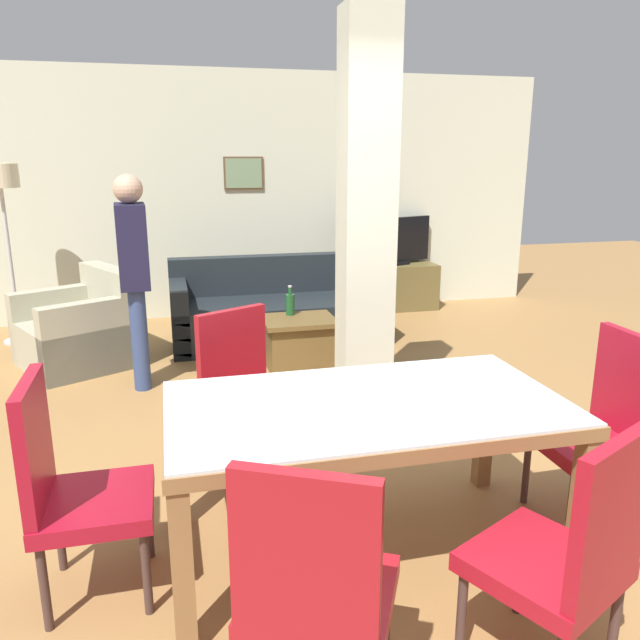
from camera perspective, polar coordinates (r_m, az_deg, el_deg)
ground_plane at (r=3.14m, az=3.99°, el=-20.19°), size 18.00×18.00×0.00m
back_wall at (r=7.21m, az=-7.54°, el=11.18°), size 7.20×0.09×2.70m
divider_pillar at (r=4.22m, az=4.24°, el=8.70°), size 0.35×0.28×2.70m
dining_table at (r=2.83m, az=4.21°, el=-10.12°), size 1.76×0.95×0.75m
dining_chair_near_right at (r=2.38m, az=21.76°, el=-19.02°), size 0.62×0.62×0.97m
dining_chair_head_right at (r=3.43m, az=24.39°, el=-8.53°), size 0.46×0.46×0.97m
dining_chair_near_left at (r=2.09m, az=-0.45°, el=-23.15°), size 0.62×0.62×0.97m
dining_chair_far_left at (r=3.54m, az=-6.83°, el=-6.53°), size 0.62×0.62×0.97m
dining_chair_head_left at (r=2.79m, az=-21.74°, el=-13.74°), size 0.46×0.46×0.97m
sofa at (r=6.23m, az=-3.90°, el=0.72°), size 2.08×0.91×0.80m
armchair at (r=5.85m, az=-21.01°, el=-1.07°), size 1.15×1.16×0.84m
coffee_table at (r=5.36m, az=-1.94°, el=-2.13°), size 0.62×0.50×0.45m
bottle at (r=5.40m, az=-2.74°, el=1.50°), size 0.08×0.08×0.26m
tv_stand at (r=7.48m, az=6.32°, el=2.99°), size 1.14×0.40×0.54m
tv_screen at (r=7.39m, az=6.44°, el=7.07°), size 1.10×0.40×0.55m
floor_lamp at (r=6.66m, az=-27.10°, el=10.30°), size 0.34×0.34×1.72m
standing_person at (r=5.01m, az=-16.64°, el=4.59°), size 0.24×0.39×1.66m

